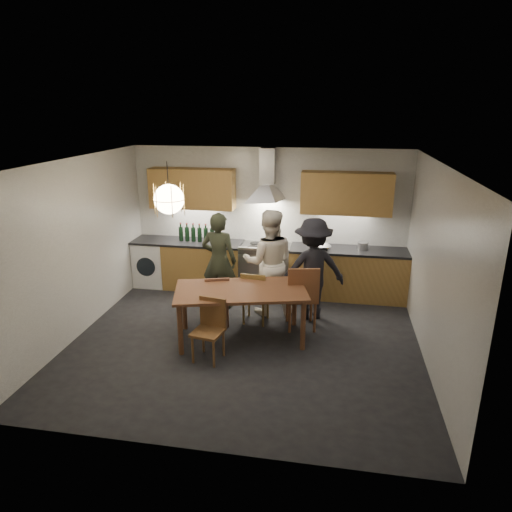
% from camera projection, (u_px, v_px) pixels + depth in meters
% --- Properties ---
extents(ground, '(5.00, 5.00, 0.00)m').
position_uv_depth(ground, '(245.00, 342.00, 6.68)').
color(ground, black).
rests_on(ground, ground).
extents(room_shell, '(5.02, 4.52, 2.61)m').
position_uv_depth(room_shell, '(244.00, 229.00, 6.14)').
color(room_shell, silver).
rests_on(room_shell, ground).
extents(counter_run, '(5.00, 0.62, 0.90)m').
position_uv_depth(counter_run, '(267.00, 269.00, 8.36)').
color(counter_run, '#B78A46').
rests_on(counter_run, ground).
extents(range_stove, '(0.90, 0.60, 0.92)m').
position_uv_depth(range_stove, '(265.00, 269.00, 8.36)').
color(range_stove, silver).
rests_on(range_stove, ground).
extents(wall_fixtures, '(4.30, 0.54, 1.10)m').
position_uv_depth(wall_fixtures, '(267.00, 190.00, 8.02)').
color(wall_fixtures, tan).
rests_on(wall_fixtures, ground).
extents(pendant_lamp, '(0.43, 0.43, 0.70)m').
position_uv_depth(pendant_lamp, '(169.00, 199.00, 6.09)').
color(pendant_lamp, black).
rests_on(pendant_lamp, ground).
extents(dining_table, '(2.04, 1.37, 0.79)m').
position_uv_depth(dining_table, '(241.00, 295.00, 6.56)').
color(dining_table, brown).
rests_on(dining_table, ground).
extents(chair_back_left, '(0.47, 0.47, 0.83)m').
position_uv_depth(chair_back_left, '(217.00, 298.00, 7.02)').
color(chair_back_left, brown).
rests_on(chair_back_left, ground).
extents(chair_back_mid, '(0.42, 0.42, 0.86)m').
position_uv_depth(chair_back_mid, '(255.00, 295.00, 7.09)').
color(chair_back_mid, brown).
rests_on(chair_back_mid, ground).
extents(chair_back_right, '(0.55, 0.55, 1.04)m').
position_uv_depth(chair_back_right, '(302.00, 294.00, 6.86)').
color(chair_back_right, brown).
rests_on(chair_back_right, ground).
extents(chair_front, '(0.45, 0.45, 0.85)m').
position_uv_depth(chair_front, '(210.00, 325.00, 6.13)').
color(chair_front, brown).
rests_on(chair_front, ground).
extents(person_left, '(0.64, 0.45, 1.65)m').
position_uv_depth(person_left, '(219.00, 261.00, 7.62)').
color(person_left, black).
rests_on(person_left, ground).
extents(person_mid, '(0.94, 0.78, 1.75)m').
position_uv_depth(person_mid, '(269.00, 262.00, 7.39)').
color(person_mid, silver).
rests_on(person_mid, ground).
extents(person_right, '(1.19, 0.89, 1.65)m').
position_uv_depth(person_right, '(312.00, 269.00, 7.24)').
color(person_right, black).
rests_on(person_right, ground).
extents(mixing_bowl, '(0.38, 0.38, 0.07)m').
position_uv_depth(mixing_bowl, '(322.00, 247.00, 7.97)').
color(mixing_bowl, '#B4B4B7').
rests_on(mixing_bowl, counter_run).
extents(stock_pot, '(0.24, 0.24, 0.13)m').
position_uv_depth(stock_pot, '(363.00, 246.00, 7.94)').
color(stock_pot, '#A8A8AB').
rests_on(stock_pot, counter_run).
extents(wine_bottles, '(0.68, 0.08, 0.34)m').
position_uv_depth(wine_bottles, '(196.00, 233.00, 8.39)').
color(wine_bottles, black).
rests_on(wine_bottles, counter_run).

